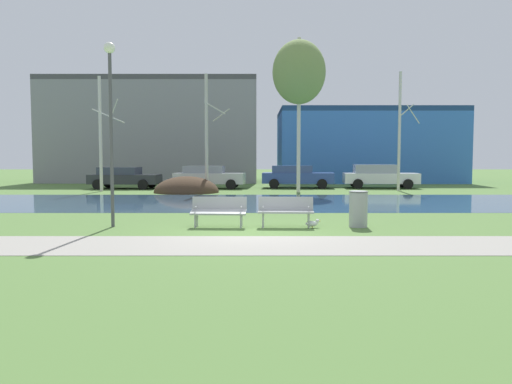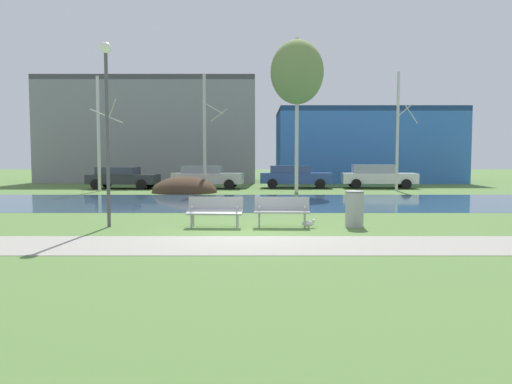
% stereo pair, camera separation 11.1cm
% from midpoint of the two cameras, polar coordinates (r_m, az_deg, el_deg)
% --- Properties ---
extents(ground_plane, '(120.00, 120.00, 0.00)m').
position_cam_midpoint_polar(ground_plane, '(23.41, -0.18, -0.98)').
color(ground_plane, '#517538').
extents(paved_path_strip, '(60.00, 2.54, 0.01)m').
position_cam_midpoint_polar(paved_path_strip, '(11.61, -0.60, -6.05)').
color(paved_path_strip, gray).
rests_on(paved_path_strip, ground).
extents(river_band, '(80.00, 8.85, 0.01)m').
position_cam_midpoint_polar(river_band, '(22.61, -0.19, -1.15)').
color(river_band, '#33516B').
rests_on(river_band, ground).
extents(soil_mound, '(3.73, 3.28, 1.87)m').
position_cam_midpoint_polar(soil_mound, '(29.01, -7.79, -0.06)').
color(soil_mound, '#423021').
rests_on(soil_mound, ground).
extents(bench_left, '(1.63, 0.64, 0.87)m').
position_cam_midpoint_polar(bench_left, '(14.57, -4.24, -2.15)').
color(bench_left, '#9EA0A3').
rests_on(bench_left, ground).
extents(bench_right, '(1.63, 0.64, 0.87)m').
position_cam_midpoint_polar(bench_right, '(14.54, 3.42, -2.16)').
color(bench_right, '#9EA0A3').
rests_on(bench_right, ground).
extents(trash_bin, '(0.55, 0.55, 1.05)m').
position_cam_midpoint_polar(trash_bin, '(14.84, 11.58, -1.84)').
color(trash_bin, '#999B9E').
rests_on(trash_bin, ground).
extents(seagull, '(0.44, 0.16, 0.26)m').
position_cam_midpoint_polar(seagull, '(14.47, 6.46, -3.57)').
color(seagull, white).
rests_on(seagull, ground).
extents(streetlamp, '(0.32, 0.32, 5.29)m').
position_cam_midpoint_polar(streetlamp, '(15.17, -16.18, 9.55)').
color(streetlamp, '#4C4C51').
rests_on(streetlamp, ground).
extents(birch_far_left, '(1.57, 2.55, 6.77)m').
position_cam_midpoint_polar(birch_far_left, '(31.12, -17.07, 6.46)').
color(birch_far_left, beige).
rests_on(birch_far_left, ground).
extents(birch_left, '(1.45, 2.45, 6.77)m').
position_cam_midpoint_polar(birch_left, '(29.02, -5.45, 6.79)').
color(birch_left, '#BCB7A8').
rests_on(birch_left, ground).
extents(birch_center_left, '(3.03, 3.03, 8.80)m').
position_cam_midpoint_polar(birch_center_left, '(29.41, 5.04, 13.38)').
color(birch_center_left, beige).
rests_on(birch_center_left, ground).
extents(birch_center, '(1.25, 1.98, 7.11)m').
position_cam_midpoint_polar(birch_center, '(31.39, 16.19, 6.71)').
color(birch_center, beige).
rests_on(birch_center, ground).
extents(parked_van_nearest_dark, '(4.52, 2.35, 1.38)m').
position_cam_midpoint_polar(parked_van_nearest_dark, '(33.30, -14.67, 1.65)').
color(parked_van_nearest_dark, '#282B30').
rests_on(parked_van_nearest_dark, ground).
extents(parked_sedan_second_silver, '(4.60, 2.26, 1.47)m').
position_cam_midpoint_polar(parked_sedan_second_silver, '(32.48, -5.29, 1.77)').
color(parked_sedan_second_silver, '#B2B5BC').
rests_on(parked_sedan_second_silver, ground).
extents(parked_hatch_third_blue, '(4.76, 2.24, 1.48)m').
position_cam_midpoint_polar(parked_hatch_third_blue, '(33.02, 4.77, 1.82)').
color(parked_hatch_third_blue, '#2D4793').
rests_on(parked_hatch_third_blue, ground).
extents(parked_wagon_fourth_white, '(4.89, 2.32, 1.54)m').
position_cam_midpoint_polar(parked_wagon_fourth_white, '(33.75, 13.94, 1.80)').
color(parked_wagon_fourth_white, silver).
rests_on(parked_wagon_fourth_white, ground).
extents(building_grey_warehouse, '(17.13, 7.20, 8.32)m').
position_cam_midpoint_polar(building_grey_warehouse, '(42.89, -11.40, 6.75)').
color(building_grey_warehouse, gray).
rests_on(building_grey_warehouse, ground).
extents(building_blue_store, '(14.33, 8.94, 5.90)m').
position_cam_midpoint_polar(building_blue_store, '(43.11, 12.42, 5.12)').
color(building_blue_store, '#3870C6').
rests_on(building_blue_store, ground).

